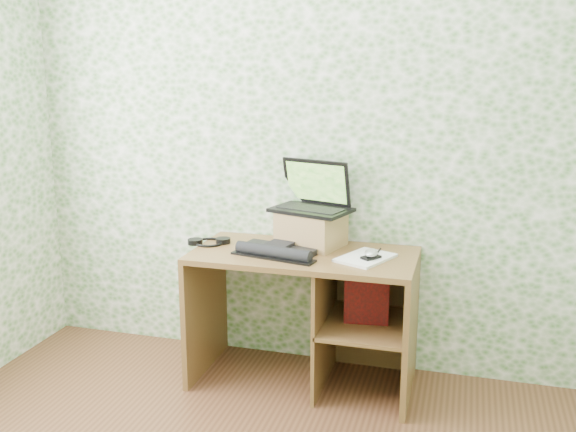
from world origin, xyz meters
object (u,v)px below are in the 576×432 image
(keyboard, at_px, (277,251))
(riser, at_px, (311,229))
(notepad, at_px, (365,258))
(laptop, at_px, (313,199))
(desk, at_px, (319,299))

(keyboard, bearing_deg, riser, 70.07)
(riser, distance_m, notepad, 0.39)
(laptop, height_order, notepad, laptop)
(keyboard, bearing_deg, desk, 37.91)
(desk, height_order, keyboard, keyboard)
(laptop, xyz_separation_m, notepad, (0.33, -0.21, -0.25))
(desk, xyz_separation_m, laptop, (-0.07, 0.16, 0.53))
(riser, height_order, keyboard, riser)
(desk, bearing_deg, riser, 122.71)
(laptop, distance_m, notepad, 0.47)
(desk, relative_size, keyboard, 2.52)
(desk, relative_size, riser, 3.68)
(notepad, bearing_deg, laptop, 171.50)
(keyboard, height_order, notepad, keyboard)
(desk, bearing_deg, laptop, 114.91)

